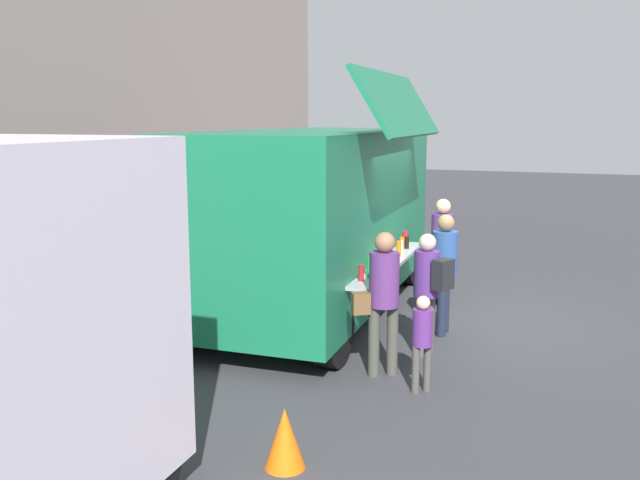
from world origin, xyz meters
TOP-DOWN VIEW (x-y plane):
  - ground_plane at (0.00, 0.00)m, footprint 60.00×60.00m
  - food_truck_main at (-0.27, 2.20)m, footprint 6.00×3.08m
  - traffic_cone_orange at (-5.00, 0.66)m, footprint 0.36×0.36m
  - trash_bin at (3.68, 4.52)m, footprint 0.60×0.60m
  - customer_front_ordering at (-0.74, 0.09)m, footprint 0.36×0.35m
  - customer_mid_with_backpack at (-1.70, 0.11)m, footprint 0.42×0.52m
  - customer_rear_waiting at (-2.58, 0.47)m, footprint 0.45×0.54m
  - customer_extra_browsing at (0.75, 0.41)m, footprint 0.36×0.36m
  - child_near_queue at (-2.91, -0.09)m, footprint 0.23×0.23m

SIDE VIEW (x-z plane):
  - ground_plane at x=0.00m, z-range 0.00..0.00m
  - traffic_cone_orange at x=-5.00m, z-range 0.00..0.55m
  - trash_bin at x=3.68m, z-range 0.00..0.91m
  - child_near_queue at x=-2.91m, z-range 0.11..1.21m
  - customer_mid_with_backpack at x=-1.70m, z-range 0.18..1.77m
  - customer_front_ordering at x=-0.74m, z-range 0.17..1.88m
  - customer_rear_waiting at x=-2.58m, z-range 0.16..1.89m
  - customer_extra_browsing at x=0.75m, z-range 0.17..1.92m
  - food_truck_main at x=-0.27m, z-range -0.27..3.38m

